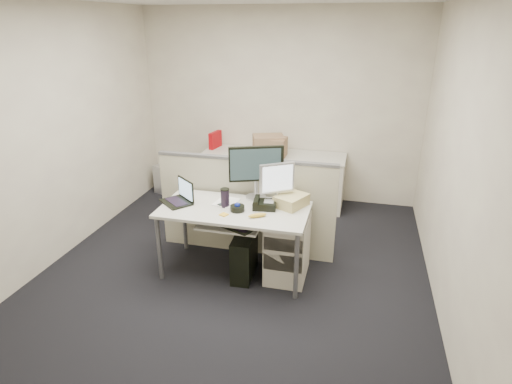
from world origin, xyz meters
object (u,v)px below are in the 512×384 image
(laptop, at_px, (176,192))
(monitor_main, at_px, (256,173))
(desk, at_px, (234,214))
(desk_phone, at_px, (265,205))

(laptop, bearing_deg, monitor_main, 63.38)
(monitor_main, distance_m, laptop, 0.86)
(desk, relative_size, monitor_main, 2.62)
(desk, distance_m, desk_phone, 0.33)
(desk, relative_size, desk_phone, 6.49)
(monitor_main, bearing_deg, laptop, -177.56)
(laptop, bearing_deg, desk_phone, 45.76)
(desk, xyz_separation_m, laptop, (-0.62, -0.02, 0.19))
(desk_phone, bearing_deg, monitor_main, 114.86)
(desk, bearing_deg, monitor_main, 64.89)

